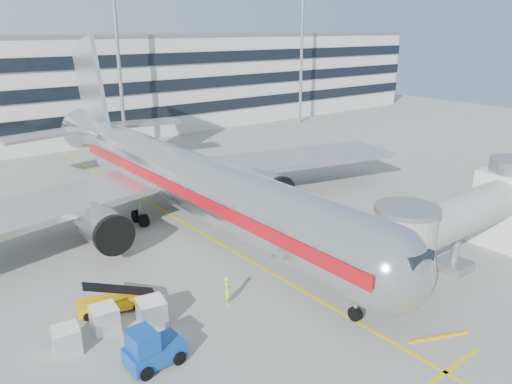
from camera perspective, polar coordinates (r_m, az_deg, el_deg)
ground at (r=36.07m, az=1.50°, el=-9.04°), size 180.00×180.00×0.00m
lead_in_line at (r=43.52m, az=-6.94°, el=-4.22°), size 0.25×70.00×0.01m
stop_bar at (r=28.42m, az=20.84°, el=-18.71°), size 6.00×0.25×0.01m
main_jet at (r=43.52m, az=-8.34°, el=1.63°), size 50.95×48.70×16.06m
jet_bridge at (r=38.81m, az=23.48°, el=-2.37°), size 17.80×4.50×7.00m
terminal at (r=85.54m, az=-24.51°, el=10.79°), size 150.00×24.25×15.60m
light_mast_centre at (r=72.50m, az=-15.60°, el=16.31°), size 2.40×1.20×25.45m
light_mast_east at (r=91.38m, az=5.28°, el=17.14°), size 2.40×1.20×25.45m
belt_loader at (r=32.53m, az=-16.23°, el=-11.95°), size 4.32×2.47×2.02m
baggage_tug at (r=27.17m, az=-11.92°, el=-17.21°), size 2.98×1.96×2.19m
cargo_container_left at (r=29.47m, az=-20.84°, el=-15.53°), size 1.56×1.56×1.46m
cargo_container_right at (r=30.60m, az=-16.92°, el=-13.69°), size 1.54×1.54×1.51m
cargo_container_front at (r=30.43m, az=-11.84°, el=-13.31°), size 1.76×1.76×1.61m
ramp_worker at (r=31.83m, az=-3.28°, el=-11.16°), size 0.71×0.81×1.85m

